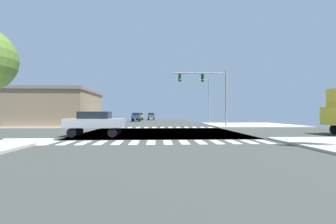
{
  "coord_description": "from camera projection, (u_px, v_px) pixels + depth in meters",
  "views": [
    {
      "loc": [
        -0.38,
        -21.09,
        1.74
      ],
      "look_at": [
        1.02,
        8.82,
        1.93
      ],
      "focal_mm": 24.46,
      "sensor_mm": 36.0,
      "label": 1
    }
  ],
  "objects": [
    {
      "name": "traffic_signal_mast",
      "position": [
        206.0,
        85.0,
        28.36
      ],
      "size": [
        6.69,
        0.55,
        7.14
      ],
      "color": "gray",
      "rests_on": "ground"
    },
    {
      "name": "sedan_farside_2",
      "position": [
        151.0,
        116.0,
        60.9
      ],
      "size": [
        1.8,
        4.3,
        1.88
      ],
      "rotation": [
        0.0,
        0.0,
        3.14
      ],
      "color": "black",
      "rests_on": "ground"
    },
    {
      "name": "sidewalk_corner_ne",
      "position": [
        248.0,
        125.0,
        33.67
      ],
      "size": [
        12.0,
        12.0,
        0.14
      ],
      "color": "#B2ADA3",
      "rests_on": "ground"
    },
    {
      "name": "sidewalk_corner_nw",
      "position": [
        68.0,
        125.0,
        32.45
      ],
      "size": [
        12.0,
        12.0,
        0.14
      ],
      "color": "#B3A7A0",
      "rests_on": "ground"
    },
    {
      "name": "bank_building",
      "position": [
        46.0,
        108.0,
        32.6
      ],
      "size": [
        15.02,
        11.19,
        5.09
      ],
      "color": "#856F53",
      "rests_on": "ground"
    },
    {
      "name": "ground",
      "position": [
        161.0,
        133.0,
        21.07
      ],
      "size": [
        90.0,
        90.0,
        0.05
      ],
      "color": "#333633"
    },
    {
      "name": "sedan_leading_4",
      "position": [
        140.0,
        116.0,
        59.44
      ],
      "size": [
        1.8,
        4.3,
        1.88
      ],
      "rotation": [
        0.0,
        0.0,
        3.14
      ],
      "color": "black",
      "rests_on": "ground"
    },
    {
      "name": "street_lamp",
      "position": [
        207.0,
        97.0,
        37.21
      ],
      "size": [
        1.78,
        0.32,
        7.32
      ],
      "color": "gray",
      "rests_on": "ground"
    },
    {
      "name": "sedan_crossing_3",
      "position": [
        136.0,
        116.0,
        50.05
      ],
      "size": [
        1.8,
        4.3,
        1.88
      ],
      "rotation": [
        0.0,
        0.0,
        3.14
      ],
      "color": "black",
      "rests_on": "ground"
    },
    {
      "name": "crosswalk_near",
      "position": [
        159.0,
        142.0,
        13.77
      ],
      "size": [
        13.5,
        2.0,
        0.01
      ],
      "color": "silver",
      "rests_on": "ground"
    },
    {
      "name": "crosswalk_far",
      "position": [
        158.0,
        127.0,
        28.35
      ],
      "size": [
        13.5,
        2.0,
        0.01
      ],
      "color": "silver",
      "rests_on": "ground"
    },
    {
      "name": "sedan_nearside_1",
      "position": [
        95.0,
        122.0,
        17.34
      ],
      "size": [
        4.3,
        1.8,
        1.88
      ],
      "rotation": [
        0.0,
        0.0,
        1.57
      ],
      "color": "black",
      "rests_on": "ground"
    }
  ]
}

